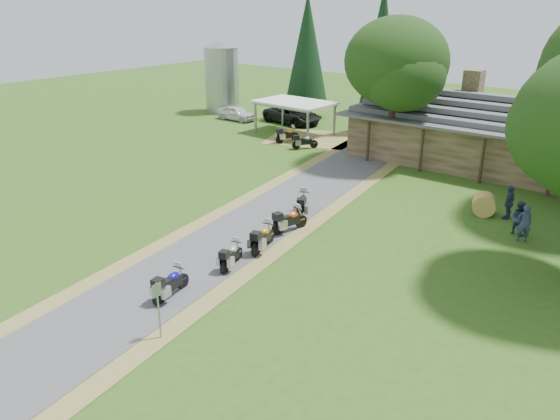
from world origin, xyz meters
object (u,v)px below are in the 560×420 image
Objects in this scene: lodge at (507,132)px; car_white_sedan at (236,111)px; motorcycle_carport_a at (287,134)px; carport at (294,118)px; motorcycle_row_e at (302,203)px; motorcycle_row_b at (231,254)px; motorcycle_row_c at (263,236)px; motorcycle_row_a at (171,282)px; motorcycle_row_d at (290,219)px; car_dark_suv at (292,110)px; silo at (222,77)px; hay_bale at (484,204)px; motorcycle_carport_b at (305,141)px.

car_white_sedan is at bearing 179.60° from lodge.
lodge is at bearing -58.96° from motorcycle_carport_a.
carport is 3.26× the size of motorcycle_row_e.
motorcycle_row_c is at bearing -16.20° from motorcycle_row_b.
motorcycle_row_d is at bearing -8.19° from motorcycle_row_a.
silo is at bearing 95.33° from car_dark_suv.
lodge is 3.44× the size of car_dark_suv.
car_white_sedan is (-24.78, 0.17, -1.61)m from lodge.
motorcycle_row_b is at bearing 166.43° from motorcycle_row_c.
car_dark_suv is at bearing 132.80° from carport.
silo is at bearing 158.26° from hay_bale.
car_dark_suv is 24.87m from hay_bale.
car_dark_suv is 3.22× the size of motorcycle_row_c.
motorcycle_carport_b is at bearing 12.96° from motorcycle_row_a.
motorcycle_row_c reaches higher than motorcycle_row_b.
motorcycle_carport_b is 16.42m from hay_bale.
car_dark_suv is at bearing 8.93° from motorcycle_row_e.
motorcycle_row_e reaches higher than motorcycle_row_a.
motorcycle_carport_a is at bearing 14.09° from motorcycle_row_b.
motorcycle_row_b is 6.92m from motorcycle_row_e.
motorcycle_row_c is 4.79m from motorcycle_row_e.
motorcycle_row_a is 0.94× the size of motorcycle_carport_a.
motorcycle_carport_a reaches higher than motorcycle_carport_b.
hay_bale is (30.82, -12.29, -2.85)m from silo.
lodge is 18.22× the size of hay_bale.
car_white_sedan is 2.81× the size of motorcycle_carport_b.
car_dark_suv reaches higher than car_white_sedan.
motorcycle_carport_b reaches higher than hay_bale.
car_dark_suv reaches higher than motorcycle_carport_b.
motorcycle_row_e reaches higher than motorcycle_row_d.
motorcycle_row_b is 0.90× the size of motorcycle_row_d.
motorcycle_row_b is (-4.50, -22.50, -1.86)m from lodge.
motorcycle_row_a is 0.95× the size of motorcycle_row_d.
motorcycle_row_a is at bearing -119.48° from motorcycle_carport_b.
lodge reaches higher than car_dark_suv.
motorcycle_row_b is at bearing -130.79° from motorcycle_carport_a.
car_white_sedan is (4.03, -2.39, -2.59)m from silo.
lodge reaches higher than motorcycle_row_a.
carport is at bearing 49.30° from motorcycle_row_d.
motorcycle_row_a is 1.06× the size of motorcycle_row_b.
lodge is 11.76× the size of motorcycle_row_a.
motorcycle_carport_b is (-13.52, -4.40, -1.83)m from lodge.
motorcycle_row_b is 0.89× the size of motorcycle_row_c.
motorcycle_row_b is at bearing -162.54° from motorcycle_row_d.
car_white_sedan reaches higher than motorcycle_row_d.
motorcycle_carport_a is at bearing -25.39° from silo.
silo is 3.55× the size of motorcycle_carport_a.
hay_bale is at bearing -45.85° from motorcycle_row_c.
hay_bale is at bearing -109.80° from car_white_sedan.
hay_bale is at bearing -81.41° from motorcycle_row_e.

